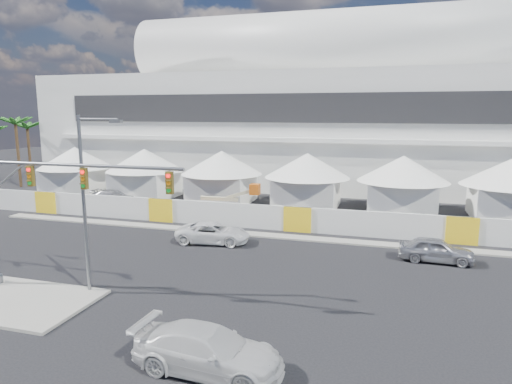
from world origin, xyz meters
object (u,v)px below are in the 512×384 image
(streetlight_median, at_px, (87,192))
(boom_lift, at_px, (214,209))
(pickup_near, at_px, (208,350))
(lot_car_c, at_px, (114,197))
(sedan_silver, at_px, (436,250))
(pickup_curb, at_px, (213,233))
(lot_car_a, at_px, (421,223))
(traffic_mast, at_px, (26,208))

(streetlight_median, relative_size, boom_lift, 1.42)
(pickup_near, bearing_deg, lot_car_c, 41.86)
(sedan_silver, bearing_deg, streetlight_median, 122.95)
(pickup_curb, xyz_separation_m, lot_car_c, (-15.19, 10.40, -0.04))
(sedan_silver, relative_size, streetlight_median, 0.50)
(sedan_silver, relative_size, pickup_curb, 0.86)
(sedan_silver, distance_m, lot_car_a, 7.89)
(lot_car_c, bearing_deg, traffic_mast, -154.53)
(pickup_near, distance_m, lot_car_c, 33.55)
(boom_lift, bearing_deg, lot_car_a, 1.25)
(pickup_curb, bearing_deg, sedan_silver, -97.25)
(sedan_silver, relative_size, boom_lift, 0.71)
(pickup_near, distance_m, streetlight_median, 11.03)
(sedan_silver, distance_m, streetlight_median, 21.15)
(boom_lift, bearing_deg, streetlight_median, -91.08)
(lot_car_a, relative_size, streetlight_median, 0.42)
(lot_car_a, distance_m, lot_car_c, 30.01)
(pickup_near, relative_size, lot_car_c, 1.18)
(pickup_curb, distance_m, streetlight_median, 11.72)
(sedan_silver, height_order, lot_car_a, sedan_silver)
(lot_car_a, bearing_deg, pickup_near, -164.66)
(lot_car_a, height_order, streetlight_median, streetlight_median)
(traffic_mast, bearing_deg, pickup_near, -20.55)
(pickup_curb, bearing_deg, lot_car_a, -69.19)
(lot_car_a, bearing_deg, sedan_silver, -141.27)
(lot_car_a, bearing_deg, streetlight_median, 172.33)
(pickup_curb, height_order, streetlight_median, streetlight_median)
(lot_car_c, height_order, traffic_mast, traffic_mast)
(sedan_silver, bearing_deg, pickup_near, 152.07)
(pickup_near, height_order, boom_lift, boom_lift)
(streetlight_median, bearing_deg, pickup_curb, 76.15)
(pickup_near, relative_size, streetlight_median, 0.62)
(lot_car_a, distance_m, traffic_mast, 28.33)
(lot_car_c, relative_size, traffic_mast, 0.40)
(pickup_curb, height_order, pickup_near, pickup_near)
(pickup_near, height_order, lot_car_c, pickup_near)
(lot_car_a, xyz_separation_m, boom_lift, (-17.45, -0.86, 0.24))
(traffic_mast, bearing_deg, boom_lift, 80.23)
(streetlight_median, bearing_deg, boom_lift, 90.50)
(pickup_curb, bearing_deg, lot_car_c, 47.92)
(pickup_curb, xyz_separation_m, lot_car_a, (14.72, 7.99, -0.10))
(pickup_near, xyz_separation_m, traffic_mast, (-11.94, 4.47, 3.67))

